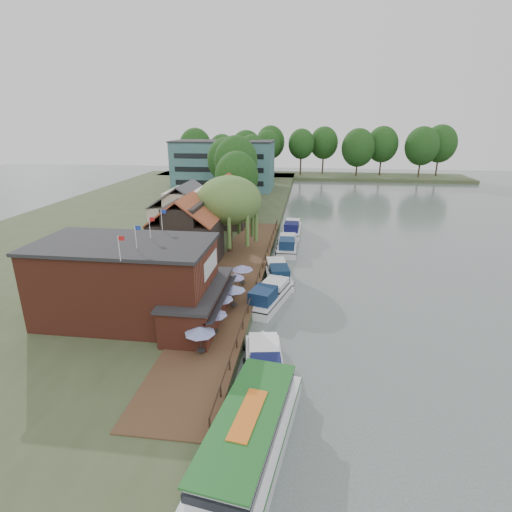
{
  "coord_description": "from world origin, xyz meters",
  "views": [
    {
      "loc": [
        -0.17,
        -32.23,
        18.34
      ],
      "look_at": [
        -6.0,
        12.0,
        3.0
      ],
      "focal_mm": 28.0,
      "sensor_mm": 36.0,
      "label": 1
    }
  ],
  "objects_px": {
    "cottage_a": "(186,231)",
    "umbrella_4": "(235,284)",
    "pub": "(148,282)",
    "cruiser_2": "(278,271)",
    "tour_boat": "(245,445)",
    "umbrella_0": "(200,341)",
    "umbrella_3": "(234,297)",
    "cruiser_3": "(287,243)",
    "swan": "(225,440)",
    "hotel_block": "(224,165)",
    "cottage_c": "(225,201)",
    "umbrella_5": "(242,275)",
    "willow": "(229,215)",
    "umbrella_1": "(214,322)",
    "cottage_b": "(186,212)",
    "cruiser_1": "(270,293)",
    "cruiser_0": "(265,363)",
    "umbrella_2": "(221,306)",
    "cruiser_4": "(292,227)"
  },
  "relations": [
    {
      "from": "cottage_a",
      "to": "umbrella_4",
      "type": "relative_size",
      "value": 3.62
    },
    {
      "from": "pub",
      "to": "cruiser_2",
      "type": "bearing_deg",
      "value": 51.41
    },
    {
      "from": "cruiser_2",
      "to": "tour_boat",
      "type": "height_order",
      "value": "tour_boat"
    },
    {
      "from": "umbrella_0",
      "to": "umbrella_3",
      "type": "distance_m",
      "value": 8.28
    },
    {
      "from": "cruiser_2",
      "to": "cruiser_3",
      "type": "bearing_deg",
      "value": 76.26
    },
    {
      "from": "pub",
      "to": "umbrella_4",
      "type": "xyz_separation_m",
      "value": [
        6.77,
        5.99,
        -2.36
      ]
    },
    {
      "from": "cruiser_3",
      "to": "swan",
      "type": "bearing_deg",
      "value": -93.62
    },
    {
      "from": "cruiser_2",
      "to": "hotel_block",
      "type": "bearing_deg",
      "value": 96.62
    },
    {
      "from": "cottage_c",
      "to": "umbrella_5",
      "type": "xyz_separation_m",
      "value": [
        7.1,
        -25.5,
        -2.96
      ]
    },
    {
      "from": "hotel_block",
      "to": "tour_boat",
      "type": "relative_size",
      "value": 1.77
    },
    {
      "from": "umbrella_5",
      "to": "tour_boat",
      "type": "relative_size",
      "value": 0.17
    },
    {
      "from": "hotel_block",
      "to": "umbrella_3",
      "type": "distance_m",
      "value": 69.9
    },
    {
      "from": "willow",
      "to": "umbrella_4",
      "type": "height_order",
      "value": "willow"
    },
    {
      "from": "umbrella_1",
      "to": "swan",
      "type": "distance_m",
      "value": 11.08
    },
    {
      "from": "umbrella_3",
      "to": "cottage_b",
      "type": "bearing_deg",
      "value": 116.91
    },
    {
      "from": "willow",
      "to": "hotel_block",
      "type": "bearing_deg",
      "value": 102.71
    },
    {
      "from": "cruiser_1",
      "to": "pub",
      "type": "bearing_deg",
      "value": -131.8
    },
    {
      "from": "umbrella_3",
      "to": "swan",
      "type": "bearing_deg",
      "value": -81.6
    },
    {
      "from": "umbrella_3",
      "to": "willow",
      "type": "bearing_deg",
      "value": 102.21
    },
    {
      "from": "cruiser_0",
      "to": "cruiser_3",
      "type": "height_order",
      "value": "cruiser_0"
    },
    {
      "from": "umbrella_4",
      "to": "swan",
      "type": "bearing_deg",
      "value": -81.69
    },
    {
      "from": "cottage_a",
      "to": "umbrella_1",
      "type": "bearing_deg",
      "value": -66.54
    },
    {
      "from": "cottage_a",
      "to": "umbrella_1",
      "type": "height_order",
      "value": "cottage_a"
    },
    {
      "from": "umbrella_2",
      "to": "cruiser_1",
      "type": "relative_size",
      "value": 0.24
    },
    {
      "from": "willow",
      "to": "tour_boat",
      "type": "relative_size",
      "value": 0.73
    },
    {
      "from": "cottage_c",
      "to": "tour_boat",
      "type": "height_order",
      "value": "cottage_c"
    },
    {
      "from": "cottage_b",
      "to": "cruiser_4",
      "type": "relative_size",
      "value": 0.96
    },
    {
      "from": "cottage_a",
      "to": "cruiser_1",
      "type": "height_order",
      "value": "cottage_a"
    },
    {
      "from": "umbrella_1",
      "to": "cruiser_0",
      "type": "distance_m",
      "value": 6.08
    },
    {
      "from": "umbrella_2",
      "to": "cruiser_4",
      "type": "height_order",
      "value": "umbrella_2"
    },
    {
      "from": "swan",
      "to": "umbrella_4",
      "type": "bearing_deg",
      "value": 98.31
    },
    {
      "from": "umbrella_4",
      "to": "cruiser_1",
      "type": "xyz_separation_m",
      "value": [
        3.5,
        0.65,
        -1.1
      ]
    },
    {
      "from": "willow",
      "to": "cruiser_3",
      "type": "bearing_deg",
      "value": 31.04
    },
    {
      "from": "willow",
      "to": "cruiser_4",
      "type": "xyz_separation_m",
      "value": [
        7.87,
        13.63,
        -4.99
      ]
    },
    {
      "from": "umbrella_3",
      "to": "cruiser_3",
      "type": "distance_m",
      "value": 21.99
    },
    {
      "from": "swan",
      "to": "cottage_c",
      "type": "bearing_deg",
      "value": 101.5
    },
    {
      "from": "cruiser_2",
      "to": "cruiser_3",
      "type": "relative_size",
      "value": 0.98
    },
    {
      "from": "cottage_b",
      "to": "umbrella_0",
      "type": "height_order",
      "value": "cottage_b"
    },
    {
      "from": "hotel_block",
      "to": "umbrella_3",
      "type": "xyz_separation_m",
      "value": [
        15.19,
        -68.05,
        -4.86
      ]
    },
    {
      "from": "cruiser_1",
      "to": "cruiser_3",
      "type": "bearing_deg",
      "value": 102.7
    },
    {
      "from": "cottage_b",
      "to": "cruiser_4",
      "type": "xyz_separation_m",
      "value": [
        15.37,
        8.63,
        -4.03
      ]
    },
    {
      "from": "umbrella_2",
      "to": "cruiser_3",
      "type": "xyz_separation_m",
      "value": [
        4.71,
        23.75,
        -1.11
      ]
    },
    {
      "from": "cruiser_4",
      "to": "swan",
      "type": "distance_m",
      "value": 46.37
    },
    {
      "from": "hotel_block",
      "to": "umbrella_5",
      "type": "relative_size",
      "value": 10.66
    },
    {
      "from": "swan",
      "to": "cruiser_2",
      "type": "bearing_deg",
      "value": 87.61
    },
    {
      "from": "cottage_a",
      "to": "umbrella_5",
      "type": "xyz_separation_m",
      "value": [
        8.1,
        -6.5,
        -2.96
      ]
    },
    {
      "from": "swan",
      "to": "umbrella_2",
      "type": "bearing_deg",
      "value": 103.05
    },
    {
      "from": "umbrella_4",
      "to": "umbrella_3",
      "type": "bearing_deg",
      "value": -82.14
    },
    {
      "from": "cruiser_0",
      "to": "cruiser_3",
      "type": "distance_m",
      "value": 30.52
    },
    {
      "from": "hotel_block",
      "to": "umbrella_5",
      "type": "height_order",
      "value": "hotel_block"
    }
  ]
}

